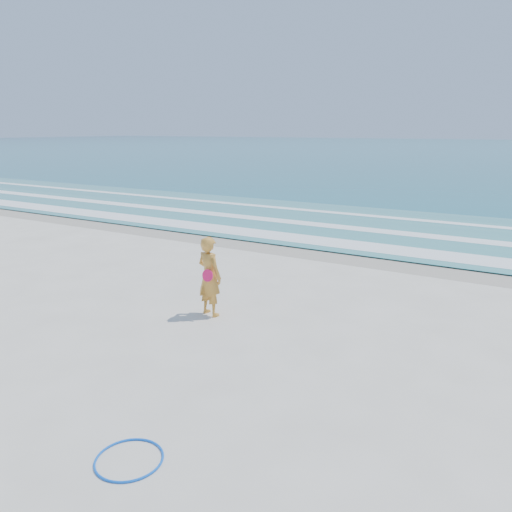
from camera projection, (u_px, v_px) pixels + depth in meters
The scene contains 8 objects.
ground at pixel (145, 354), 9.21m from camera, with size 400.00×400.00×0.00m, color silver.
wet_sand at pixel (331, 253), 16.71m from camera, with size 400.00×2.40×0.00m, color #B2A893.
shallow at pixel (377, 227), 20.87m from camera, with size 400.00×10.00×0.01m, color #59B7AD.
foam_near at pixel (345, 244), 17.79m from camera, with size 400.00×1.40×0.01m, color white.
foam_mid at pixel (371, 230), 20.20m from camera, with size 400.00×0.90×0.01m, color white.
foam_far at pixel (393, 218), 22.96m from camera, with size 400.00×0.60×0.01m, color white.
hoop at pixel (129, 459), 6.27m from camera, with size 0.87×0.87×0.03m, color blue.
woman at pixel (210, 276), 10.97m from camera, with size 0.73×0.56×1.79m.
Camera 1 is at (6.08, -6.24, 4.05)m, focal length 35.00 mm.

